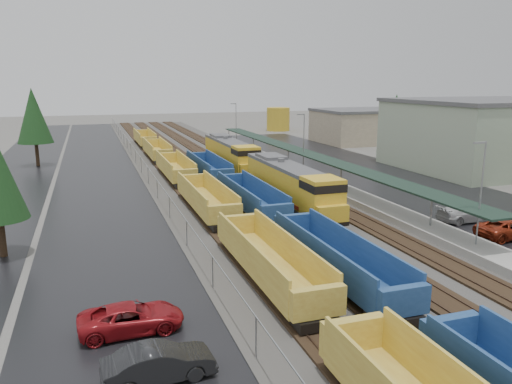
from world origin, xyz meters
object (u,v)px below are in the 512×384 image
at_px(locomotive_lead, 291,185).
at_px(parked_car_east_c, 466,213).
at_px(locomotive_trail, 231,154).
at_px(well_string_blue, 336,261).
at_px(parked_car_east_b, 509,229).
at_px(storage_tank, 278,119).
at_px(parked_car_west_c, 131,318).
at_px(well_string_yellow, 206,200).
at_px(parked_car_west_b, 159,364).

xyz_separation_m(locomotive_lead, parked_car_east_c, (12.63, -9.01, -1.56)).
distance_m(locomotive_trail, well_string_blue, 38.20).
xyz_separation_m(well_string_blue, parked_car_east_b, (16.62, 3.18, -0.47)).
height_order(locomotive_lead, parked_car_east_b, locomotive_lead).
distance_m(storage_tank, parked_car_east_b, 86.03).
bearing_deg(well_string_blue, parked_car_west_c, -167.79).
bearing_deg(well_string_blue, parked_car_east_b, 10.82).
relative_size(well_string_yellow, parked_car_west_c, 23.08).
xyz_separation_m(locomotive_trail, parked_car_west_b, (-15.75, -45.21, -1.57)).
distance_m(locomotive_trail, well_string_yellow, 21.53).
height_order(locomotive_lead, parked_car_west_c, locomotive_lead).
bearing_deg(locomotive_lead, parked_car_east_c, -35.51).
bearing_deg(parked_car_west_b, well_string_yellow, -21.79).
relative_size(parked_car_west_c, parked_car_east_c, 0.96).
relative_size(locomotive_lead, parked_car_west_c, 3.79).
distance_m(parked_car_west_b, parked_car_west_c, 4.60).
bearing_deg(locomotive_trail, storage_tank, 62.55).
height_order(locomotive_trail, parked_car_west_c, locomotive_trail).
xyz_separation_m(well_string_yellow, well_string_blue, (4.00, -18.01, -0.02)).
bearing_deg(parked_car_west_b, well_string_blue, -63.08).
height_order(locomotive_lead, parked_car_east_c, locomotive_lead).
bearing_deg(locomotive_lead, parked_car_west_b, -123.04).
relative_size(parked_car_west_c, parked_car_east_b, 0.94).
bearing_deg(parked_car_east_c, parked_car_west_c, 109.28).
bearing_deg(parked_car_east_b, parked_car_west_c, 100.11).
height_order(locomotive_trail, parked_car_east_c, locomotive_trail).
bearing_deg(parked_car_east_c, locomotive_lead, 53.65).
xyz_separation_m(locomotive_trail, parked_car_west_c, (-16.46, -40.67, -1.62)).
height_order(well_string_blue, parked_car_west_b, well_string_blue).
distance_m(locomotive_lead, storage_tank, 75.78).
bearing_deg(well_string_blue, parked_car_west_b, -148.35).
bearing_deg(parked_car_west_b, storage_tank, -28.40).
height_order(parked_car_west_b, parked_car_east_c, parked_car_east_c).
xyz_separation_m(storage_tank, parked_car_west_c, (-42.52, -90.83, -2.07)).
distance_m(locomotive_lead, parked_car_east_c, 15.59).
xyz_separation_m(locomotive_trail, parked_car_east_b, (12.62, -34.79, -1.57)).
bearing_deg(well_string_yellow, storage_tank, 64.10).
xyz_separation_m(parked_car_east_b, parked_car_east_c, (0.01, 4.78, 0.02)).
distance_m(well_string_blue, parked_car_west_b, 13.81).
xyz_separation_m(locomotive_trail, well_string_yellow, (-8.00, -19.96, -1.08)).
distance_m(parked_car_west_b, parked_car_east_c, 32.19).
relative_size(well_string_yellow, well_string_blue, 1.40).
distance_m(locomotive_lead, parked_car_west_b, 28.93).
relative_size(locomotive_trail, parked_car_east_b, 3.55).
relative_size(well_string_yellow, parked_car_east_c, 22.16).
bearing_deg(locomotive_lead, well_string_blue, -103.26).
distance_m(storage_tank, parked_car_east_c, 81.31).
height_order(locomotive_lead, parked_car_west_b, locomotive_lead).
distance_m(locomotive_trail, storage_tank, 56.53).
bearing_deg(locomotive_trail, locomotive_lead, -90.00).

